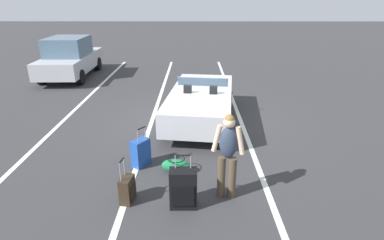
% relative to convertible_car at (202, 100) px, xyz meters
% --- Properties ---
extents(ground_plane, '(80.00, 80.00, 0.00)m').
position_rel_convertible_car_xyz_m(ground_plane, '(-0.21, 0.03, -0.59)').
color(ground_plane, '#333335').
extents(lot_line_near, '(18.00, 0.12, 0.01)m').
position_rel_convertible_car_xyz_m(lot_line_near, '(-0.21, -1.19, -0.59)').
color(lot_line_near, silver).
rests_on(lot_line_near, ground_plane).
extents(lot_line_mid, '(18.00, 0.12, 0.01)m').
position_rel_convertible_car_xyz_m(lot_line_mid, '(-0.21, 1.51, -0.59)').
color(lot_line_mid, silver).
rests_on(lot_line_mid, ground_plane).
extents(lot_line_far, '(18.00, 0.12, 0.01)m').
position_rel_convertible_car_xyz_m(lot_line_far, '(-0.21, 4.21, -0.59)').
color(lot_line_far, silver).
rests_on(lot_line_far, ground_plane).
extents(convertible_car, '(4.32, 2.24, 1.24)m').
position_rel_convertible_car_xyz_m(convertible_car, '(0.00, 0.00, 0.00)').
color(convertible_car, silver).
rests_on(convertible_car, ground_plane).
extents(suitcase_large_black, '(0.30, 0.48, 1.01)m').
position_rel_convertible_car_xyz_m(suitcase_large_black, '(-4.28, 0.43, -0.22)').
color(suitcase_large_black, black).
rests_on(suitcase_large_black, ground_plane).
extents(suitcase_medium_bright, '(0.46, 0.43, 0.93)m').
position_rel_convertible_car_xyz_m(suitcase_medium_bright, '(-2.84, 1.41, -0.28)').
color(suitcase_medium_bright, '#1E479E').
rests_on(suitcase_medium_bright, ground_plane).
extents(suitcase_small_carryon, '(0.37, 0.27, 0.87)m').
position_rel_convertible_car_xyz_m(suitcase_small_carryon, '(-4.14, 1.45, -0.34)').
color(suitcase_small_carryon, '#2D2319').
rests_on(suitcase_small_carryon, ground_plane).
extents(duffel_bag, '(0.43, 0.68, 0.34)m').
position_rel_convertible_car_xyz_m(duffel_bag, '(-3.13, 0.62, -0.43)').
color(duffel_bag, '#19723F').
rests_on(duffel_bag, ground_plane).
extents(traveler_person, '(0.29, 0.61, 1.65)m').
position_rel_convertible_car_xyz_m(traveler_person, '(-3.97, -0.37, 0.34)').
color(traveler_person, '#4C3F2D').
rests_on(traveler_person, ground_plane).
extents(parked_sedan_near, '(4.54, 1.96, 1.82)m').
position_rel_convertible_car_xyz_m(parked_sedan_near, '(5.29, 5.93, 0.30)').
color(parked_sedan_near, '#B2B2B7').
rests_on(parked_sedan_near, ground_plane).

